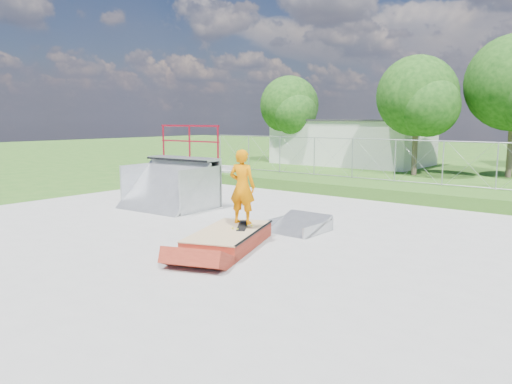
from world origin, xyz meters
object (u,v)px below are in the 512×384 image
flat_bank_ramp (297,225)px  skater (242,189)px  grind_box (229,239)px  quarter_pipe (167,168)px

flat_bank_ramp → skater: size_ratio=0.81×
flat_bank_ramp → grind_box: bearing=-98.9°
quarter_pipe → skater: 5.77m
grind_box → skater: 1.27m
grind_box → skater: skater is taller
quarter_pipe → grind_box: bearing=-30.1°
grind_box → flat_bank_ramp: flat_bank_ramp is taller
grind_box → skater: bearing=59.7°
quarter_pipe → flat_bank_ramp: quarter_pipe is taller
grind_box → flat_bank_ramp: size_ratio=2.09×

